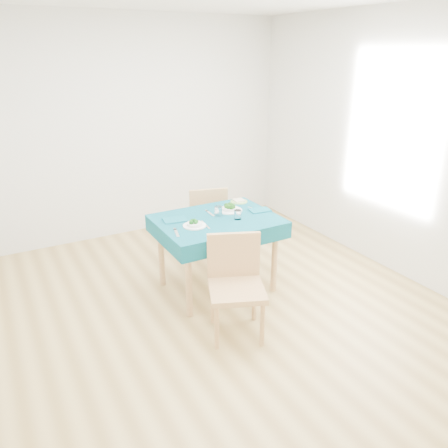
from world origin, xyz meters
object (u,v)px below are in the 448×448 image
table (217,254)px  bowl_near (194,223)px  bowl_far (230,207)px  side_plate (239,201)px  chair_near (237,275)px  chair_far (205,210)px

table → bowl_near: (-0.28, -0.08, 0.41)m
bowl_far → bowl_near: bearing=-157.6°
bowl_far → side_plate: bearing=40.7°
chair_near → bowl_near: size_ratio=5.25×
bowl_far → table: bearing=-149.7°
table → side_plate: bearing=35.9°
table → bowl_far: size_ratio=4.52×
table → bowl_near: size_ratio=5.29×
table → chair_near: chair_near is taller
bowl_far → side_plate: 0.30m
table → bowl_far: 0.49m
chair_near → bowl_near: (-0.04, 0.69, 0.23)m
table → bowl_far: bowl_far is taller
chair_far → table: bearing=86.1°
bowl_far → side_plate: size_ratio=1.38×
chair_near → bowl_near: chair_near is taller
chair_near → chair_far: chair_near is taller
bowl_near → side_plate: bearing=28.9°
chair_near → side_plate: (0.67, 1.09, 0.20)m
table → chair_far: 0.87m
table → bowl_far: bearing=30.3°
bowl_near → chair_far: bearing=57.6°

